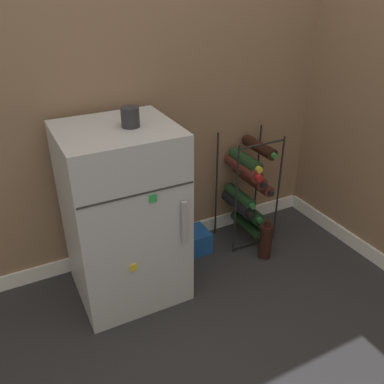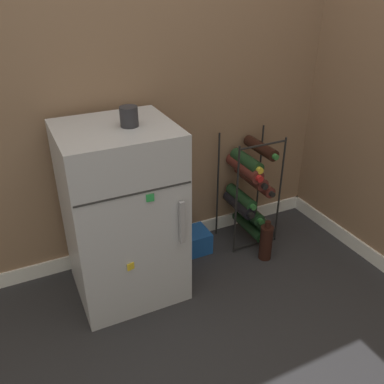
# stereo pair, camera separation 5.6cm
# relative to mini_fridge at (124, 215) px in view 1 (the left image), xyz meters

# --- Properties ---
(ground_plane) EXTENTS (14.00, 14.00, 0.00)m
(ground_plane) POSITION_rel_mini_fridge_xyz_m (0.42, -0.24, -0.47)
(ground_plane) COLOR #28282B
(wall_back) EXTENTS (6.92, 0.07, 2.50)m
(wall_back) POSITION_rel_mini_fridge_xyz_m (0.42, 0.32, 0.77)
(wall_back) COLOR #84664C
(wall_back) RESTS_ON ground_plane
(mini_fridge) EXTENTS (0.54, 0.52, 0.93)m
(mini_fridge) POSITION_rel_mini_fridge_xyz_m (0.00, 0.00, 0.00)
(mini_fridge) COLOR #B7BABF
(mini_fridge) RESTS_ON ground_plane
(wine_rack) EXTENTS (0.32, 0.33, 0.71)m
(wine_rack) POSITION_rel_mini_fridge_xyz_m (0.84, 0.12, -0.11)
(wine_rack) COLOR black
(wine_rack) RESTS_ON ground_plane
(soda_box) EXTENTS (0.25, 0.17, 0.14)m
(soda_box) POSITION_rel_mini_fridge_xyz_m (0.43, 0.14, -0.40)
(soda_box) COLOR #194C9E
(soda_box) RESTS_ON ground_plane
(fridge_top_cup) EXTENTS (0.08, 0.08, 0.09)m
(fridge_top_cup) POSITION_rel_mini_fridge_xyz_m (0.06, -0.02, 0.51)
(fridge_top_cup) COLOR #28282D
(fridge_top_cup) RESTS_ON mini_fridge
(loose_bottle_floor) EXTENTS (0.08, 0.08, 0.26)m
(loose_bottle_floor) POSITION_rel_mini_fridge_xyz_m (0.83, -0.12, -0.35)
(loose_bottle_floor) COLOR black
(loose_bottle_floor) RESTS_ON ground_plane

